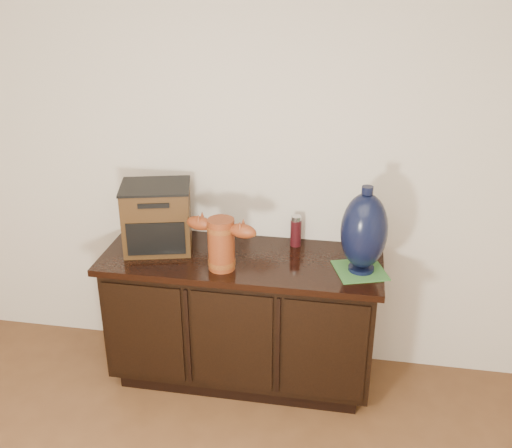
% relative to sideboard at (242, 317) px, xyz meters
% --- Properties ---
extents(sideboard, '(1.46, 0.56, 0.75)m').
position_rel_sideboard_xyz_m(sideboard, '(0.00, 0.00, 0.00)').
color(sideboard, black).
rests_on(sideboard, ground).
extents(terracotta_vessel, '(0.38, 0.16, 0.27)m').
position_rel_sideboard_xyz_m(terracotta_vessel, '(-0.07, -0.13, 0.52)').
color(terracotta_vessel, brown).
rests_on(terracotta_vessel, sideboard).
extents(tv_radio, '(0.41, 0.36, 0.36)m').
position_rel_sideboard_xyz_m(tv_radio, '(-0.46, 0.03, 0.55)').
color(tv_radio, '#3A230E').
rests_on(tv_radio, sideboard).
extents(green_mat, '(0.30, 0.30, 0.01)m').
position_rel_sideboard_xyz_m(green_mat, '(0.61, -0.05, 0.37)').
color(green_mat, '#377032').
rests_on(green_mat, sideboard).
extents(lamp_base, '(0.29, 0.29, 0.44)m').
position_rel_sideboard_xyz_m(lamp_base, '(0.62, -0.05, 0.59)').
color(lamp_base, black).
rests_on(lamp_base, green_mat).
extents(spray_can, '(0.06, 0.06, 0.17)m').
position_rel_sideboard_xyz_m(spray_can, '(0.26, 0.19, 0.45)').
color(spray_can, '#530E15').
rests_on(spray_can, sideboard).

